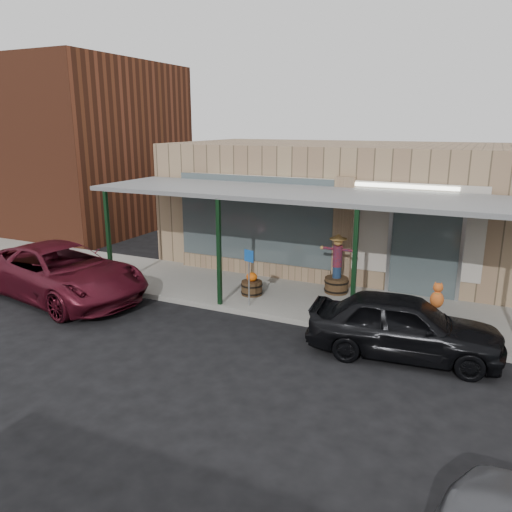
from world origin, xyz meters
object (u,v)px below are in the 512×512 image
at_px(parked_sedan, 404,325).
at_px(barrel_scarecrow, 337,273).
at_px(barrel_pumpkin, 252,286).
at_px(handicap_sign, 249,270).
at_px(car_maroon, 61,272).

bearing_deg(parked_sedan, barrel_scarecrow, 32.41).
distance_m(barrel_scarecrow, parked_sedan, 3.82).
xyz_separation_m(barrel_pumpkin, handicap_sign, (0.31, -0.82, 0.73)).
xyz_separation_m(barrel_pumpkin, parked_sedan, (4.47, -1.80, 0.29)).
height_order(barrel_scarecrow, handicap_sign, barrel_scarecrow).
height_order(parked_sedan, car_maroon, car_maroon).
height_order(barrel_scarecrow, parked_sedan, barrel_scarecrow).
height_order(barrel_scarecrow, barrel_pumpkin, barrel_scarecrow).
bearing_deg(barrel_scarecrow, car_maroon, -170.25).
xyz_separation_m(handicap_sign, parked_sedan, (4.16, -0.99, -0.44)).
relative_size(barrel_pumpkin, car_maroon, 0.13).
height_order(barrel_pumpkin, parked_sedan, parked_sedan).
height_order(barrel_pumpkin, car_maroon, car_maroon).
distance_m(barrel_scarecrow, car_maroon, 7.87).
relative_size(barrel_scarecrow, handicap_sign, 1.13).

